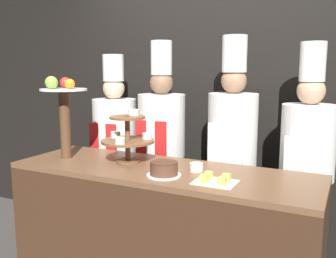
% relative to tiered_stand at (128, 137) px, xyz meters
% --- Properties ---
extents(wall_back, '(10.00, 0.06, 2.80)m').
position_rel_tiered_stand_xyz_m(wall_back, '(0.29, 0.93, 0.29)').
color(wall_back, black).
rests_on(wall_back, ground_plane).
extents(buffet_counter, '(2.04, 0.66, 0.93)m').
position_rel_tiered_stand_xyz_m(buffet_counter, '(0.29, -0.05, -0.65)').
color(buffet_counter, '#422819').
rests_on(buffet_counter, ground_plane).
extents(tiered_stand, '(0.37, 0.37, 0.37)m').
position_rel_tiered_stand_xyz_m(tiered_stand, '(0.00, 0.00, 0.00)').
color(tiered_stand, brown).
rests_on(tiered_stand, buffet_counter).
extents(fruit_pedestal, '(0.33, 0.33, 0.60)m').
position_rel_tiered_stand_xyz_m(fruit_pedestal, '(-0.49, -0.09, 0.21)').
color(fruit_pedestal, brown).
rests_on(fruit_pedestal, buffet_counter).
extents(cake_round, '(0.22, 0.22, 0.09)m').
position_rel_tiered_stand_xyz_m(cake_round, '(0.38, -0.19, -0.14)').
color(cake_round, white).
rests_on(cake_round, buffet_counter).
extents(cup_white, '(0.09, 0.09, 0.05)m').
position_rel_tiered_stand_xyz_m(cup_white, '(0.52, -0.00, -0.16)').
color(cup_white, white).
rests_on(cup_white, buffet_counter).
extents(cake_square_tray, '(0.24, 0.19, 0.05)m').
position_rel_tiered_stand_xyz_m(cake_square_tray, '(0.71, -0.19, -0.17)').
color(cake_square_tray, white).
rests_on(cake_square_tray, buffet_counter).
extents(chef_left, '(0.38, 0.38, 1.70)m').
position_rel_tiered_stand_xyz_m(chef_left, '(-0.50, 0.56, -0.19)').
color(chef_left, black).
rests_on(chef_left, ground_plane).
extents(chef_center_left, '(0.39, 0.39, 1.81)m').
position_rel_tiered_stand_xyz_m(chef_center_left, '(-0.03, 0.56, -0.15)').
color(chef_center_left, black).
rests_on(chef_center_left, ground_plane).
extents(chef_center_right, '(0.37, 0.37, 1.82)m').
position_rel_tiered_stand_xyz_m(chef_center_right, '(0.58, 0.56, -0.13)').
color(chef_center_right, black).
rests_on(chef_center_right, ground_plane).
extents(chef_right, '(0.37, 0.37, 1.76)m').
position_rel_tiered_stand_xyz_m(chef_right, '(1.13, 0.56, -0.17)').
color(chef_right, black).
rests_on(chef_right, ground_plane).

